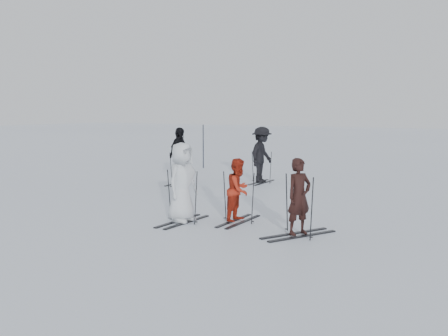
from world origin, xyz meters
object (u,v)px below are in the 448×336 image
skier_grey (182,183)px  skier_uphill_left (179,156)px  skier_near_dark (299,198)px  skier_uphill_far (262,155)px  skier_red (239,191)px  piste_marker (203,146)px

skier_grey → skier_uphill_left: bearing=38.2°
skier_near_dark → skier_uphill_far: (-3.79, 6.60, 0.19)m
skier_red → skier_uphill_left: skier_uphill_left is taller
skier_uphill_left → skier_uphill_far: bearing=-59.3°
skier_near_dark → skier_red: bearing=102.9°
skier_near_dark → skier_grey: skier_grey is taller
skier_near_dark → skier_grey: (-2.87, -0.11, 0.12)m
skier_uphill_left → skier_uphill_far: (2.51, 1.62, 0.01)m
skier_red → piste_marker: 10.95m
skier_red → skier_grey: (-1.17, -0.66, 0.19)m
skier_grey → piste_marker: (-5.11, 9.63, 0.04)m
skier_near_dark → skier_uphill_far: bearing=60.7°
skier_uphill_far → skier_grey: bearing=-170.4°
piste_marker → skier_uphill_far: bearing=-34.8°
skier_red → skier_uphill_left: size_ratio=0.75×
skier_grey → piste_marker: 10.90m
skier_uphill_far → piste_marker: size_ratio=1.02×
skier_red → skier_uphill_left: (-4.59, 4.43, 0.25)m
skier_grey → piste_marker: piste_marker is taller
skier_red → skier_uphill_far: 6.41m
skier_uphill_left → skier_near_dark: bearing=-130.6°
skier_grey → skier_near_dark: bearing=-83.6°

